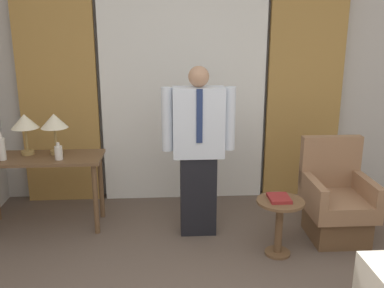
{
  "coord_description": "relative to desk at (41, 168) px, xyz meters",
  "views": [
    {
      "loc": [
        -0.2,
        -1.91,
        2.03
      ],
      "look_at": [
        0.03,
        1.84,
        0.97
      ],
      "focal_mm": 40.0,
      "sensor_mm": 36.0,
      "label": 1
    }
  ],
  "objects": [
    {
      "name": "wall_back",
      "position": [
        1.46,
        0.84,
        0.72
      ],
      "size": [
        10.0,
        0.06,
        2.7
      ],
      "color": "beige",
      "rests_on": "ground_plane"
    },
    {
      "name": "curtain_sheer_center",
      "position": [
        1.46,
        0.71,
        0.66
      ],
      "size": [
        1.86,
        0.06,
        2.58
      ],
      "color": "white",
      "rests_on": "ground_plane"
    },
    {
      "name": "curtain_drape_left",
      "position": [
        0.06,
        0.71,
        0.66
      ],
      "size": [
        0.87,
        0.06,
        2.58
      ],
      "color": "#B28442",
      "rests_on": "ground_plane"
    },
    {
      "name": "curtain_drape_right",
      "position": [
        2.87,
        0.71,
        0.66
      ],
      "size": [
        0.87,
        0.06,
        2.58
      ],
      "color": "#B28442",
      "rests_on": "ground_plane"
    },
    {
      "name": "desk",
      "position": [
        0.0,
        0.0,
        0.0
      ],
      "size": [
        1.22,
        0.5,
        0.75
      ],
      "color": "brown",
      "rests_on": "ground_plane"
    },
    {
      "name": "table_lamp_left",
      "position": [
        -0.14,
        0.09,
        0.44
      ],
      "size": [
        0.27,
        0.27,
        0.41
      ],
      "color": "#9E7F47",
      "rests_on": "desk"
    },
    {
      "name": "table_lamp_right",
      "position": [
        0.14,
        0.09,
        0.44
      ],
      "size": [
        0.27,
        0.27,
        0.41
      ],
      "color": "#9E7F47",
      "rests_on": "desk"
    },
    {
      "name": "bottle_near_edge",
      "position": [
        -0.33,
        -0.08,
        0.24
      ],
      "size": [
        0.07,
        0.07,
        0.28
      ],
      "color": "silver",
      "rests_on": "desk"
    },
    {
      "name": "bottle_by_lamp",
      "position": [
        0.21,
        -0.1,
        0.19
      ],
      "size": [
        0.08,
        0.08,
        0.17
      ],
      "color": "silver",
      "rests_on": "desk"
    },
    {
      "name": "person",
      "position": [
        1.56,
        -0.23,
        0.26
      ],
      "size": [
        0.7,
        0.23,
        1.66
      ],
      "color": "black",
      "rests_on": "ground_plane"
    },
    {
      "name": "armchair",
      "position": [
        2.9,
        -0.39,
        -0.29
      ],
      "size": [
        0.6,
        0.64,
        0.96
      ],
      "color": "brown",
      "rests_on": "ground_plane"
    },
    {
      "name": "side_table",
      "position": [
        2.26,
        -0.7,
        -0.27
      ],
      "size": [
        0.42,
        0.42,
        0.53
      ],
      "color": "brown",
      "rests_on": "ground_plane"
    },
    {
      "name": "book",
      "position": [
        2.25,
        -0.69,
        -0.09
      ],
      "size": [
        0.18,
        0.22,
        0.03
      ],
      "color": "maroon",
      "rests_on": "side_table"
    }
  ]
}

